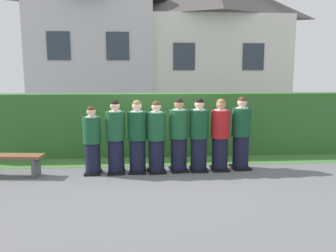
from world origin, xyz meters
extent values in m
plane|color=slate|center=(0.00, 0.00, 0.00)|extent=(60.00, 60.00, 0.00)
cylinder|color=black|center=(-1.68, -0.07, 0.35)|extent=(0.33, 0.33, 0.70)
cube|color=black|center=(-1.68, -0.07, 0.03)|extent=(0.36, 0.44, 0.05)
cylinder|color=#19512D|center=(-1.68, -0.07, 0.99)|extent=(0.40, 0.40, 0.58)
cylinder|color=white|center=(-1.68, -0.07, 1.28)|extent=(0.25, 0.25, 0.03)
cube|color=navy|center=(-1.68, 0.12, 1.10)|extent=(0.04, 0.01, 0.25)
sphere|color=beige|center=(-1.68, -0.07, 1.40)|extent=(0.20, 0.20, 0.20)
sphere|color=#472D19|center=(-1.68, -0.07, 1.43)|extent=(0.18, 0.18, 0.18)
cube|color=white|center=(-1.68, 0.19, 0.90)|extent=(0.15, 0.01, 0.20)
cylinder|color=black|center=(-1.17, -0.04, 0.38)|extent=(0.36, 0.36, 0.76)
cube|color=black|center=(-1.17, -0.04, 0.03)|extent=(0.41, 0.50, 0.05)
cylinder|color=#19512D|center=(-1.17, -0.04, 1.08)|extent=(0.43, 0.43, 0.63)
cylinder|color=white|center=(-1.17, -0.04, 1.39)|extent=(0.27, 0.27, 0.03)
cube|color=navy|center=(-1.19, 0.16, 1.20)|extent=(0.04, 0.01, 0.28)
sphere|color=beige|center=(-1.17, -0.04, 1.52)|extent=(0.22, 0.22, 0.22)
sphere|color=black|center=(-1.17, -0.04, 1.55)|extent=(0.20, 0.20, 0.20)
cube|color=white|center=(-1.19, 0.24, 0.98)|extent=(0.15, 0.02, 0.20)
cylinder|color=black|center=(-0.69, -0.02, 0.38)|extent=(0.36, 0.36, 0.76)
cube|color=black|center=(-0.69, -0.02, 0.03)|extent=(0.39, 0.48, 0.05)
cylinder|color=#144728|center=(-0.69, -0.02, 1.07)|extent=(0.43, 0.43, 0.62)
cylinder|color=white|center=(-0.69, -0.02, 1.39)|extent=(0.26, 0.26, 0.03)
cube|color=#236038|center=(-0.69, 0.18, 1.19)|extent=(0.04, 0.01, 0.27)
sphere|color=beige|center=(-0.69, -0.02, 1.51)|extent=(0.21, 0.21, 0.21)
sphere|color=olive|center=(-0.69, -0.02, 1.54)|extent=(0.20, 0.20, 0.20)
cube|color=white|center=(-0.69, 0.25, 0.97)|extent=(0.15, 0.01, 0.20)
cylinder|color=black|center=(-0.26, -0.04, 0.37)|extent=(0.36, 0.36, 0.75)
cube|color=black|center=(-0.26, -0.04, 0.03)|extent=(0.43, 0.51, 0.05)
cylinder|color=#19512D|center=(-0.26, -0.04, 1.06)|extent=(0.42, 0.42, 0.62)
cylinder|color=white|center=(-0.26, -0.04, 1.37)|extent=(0.26, 0.26, 0.03)
cube|color=#236038|center=(-0.29, 0.16, 1.18)|extent=(0.04, 0.02, 0.27)
sphere|color=beige|center=(-0.26, -0.04, 1.49)|extent=(0.21, 0.21, 0.21)
sphere|color=#472D19|center=(-0.26, -0.04, 1.53)|extent=(0.19, 0.19, 0.19)
cube|color=white|center=(-0.30, 0.23, 0.96)|extent=(0.15, 0.03, 0.20)
cylinder|color=black|center=(0.25, 0.02, 0.39)|extent=(0.37, 0.37, 0.77)
cube|color=black|center=(0.25, 0.02, 0.03)|extent=(0.44, 0.52, 0.05)
cylinder|color=#19512D|center=(0.25, 0.02, 1.09)|extent=(0.44, 0.44, 0.64)
cylinder|color=white|center=(0.25, 0.02, 1.41)|extent=(0.27, 0.27, 0.03)
cube|color=#236038|center=(0.22, 0.23, 1.22)|extent=(0.04, 0.02, 0.28)
sphere|color=tan|center=(0.25, 0.02, 1.54)|extent=(0.22, 0.22, 0.22)
sphere|color=black|center=(0.25, 0.02, 1.58)|extent=(0.20, 0.20, 0.20)
cube|color=white|center=(0.21, 0.30, 0.99)|extent=(0.15, 0.03, 0.20)
cylinder|color=black|center=(0.71, 0.01, 0.38)|extent=(0.37, 0.37, 0.77)
cube|color=black|center=(0.71, 0.01, 0.03)|extent=(0.39, 0.48, 0.05)
cylinder|color=#144728|center=(0.71, 0.01, 1.09)|extent=(0.44, 0.44, 0.64)
cylinder|color=white|center=(0.71, 0.01, 1.41)|extent=(0.27, 0.27, 0.03)
cube|color=navy|center=(0.71, 0.22, 1.22)|extent=(0.04, 0.01, 0.28)
sphere|color=beige|center=(0.71, 0.01, 1.53)|extent=(0.22, 0.22, 0.22)
sphere|color=black|center=(0.71, 0.01, 1.57)|extent=(0.20, 0.20, 0.20)
cube|color=white|center=(0.71, 0.29, 0.99)|extent=(0.15, 0.01, 0.20)
cylinder|color=black|center=(1.21, 0.03, 0.38)|extent=(0.36, 0.36, 0.76)
cube|color=black|center=(1.21, 0.03, 0.03)|extent=(0.39, 0.48, 0.05)
cylinder|color=#AD191E|center=(1.21, 0.03, 1.08)|extent=(0.43, 0.43, 0.63)
cylinder|color=white|center=(1.21, 0.03, 1.40)|extent=(0.27, 0.27, 0.03)
cube|color=navy|center=(1.21, 0.24, 1.20)|extent=(0.04, 0.01, 0.28)
sphere|color=tan|center=(1.21, 0.03, 1.52)|extent=(0.22, 0.22, 0.22)
sphere|color=olive|center=(1.21, 0.03, 1.56)|extent=(0.20, 0.20, 0.20)
cylinder|color=black|center=(1.72, 0.10, 0.39)|extent=(0.37, 0.37, 0.78)
cube|color=black|center=(1.72, 0.10, 0.03)|extent=(0.44, 0.53, 0.05)
cylinder|color=#144728|center=(1.72, 0.10, 1.10)|extent=(0.44, 0.44, 0.65)
cylinder|color=white|center=(1.72, 0.10, 1.43)|extent=(0.27, 0.27, 0.03)
cube|color=navy|center=(1.69, 0.31, 1.23)|extent=(0.04, 0.02, 0.28)
sphere|color=beige|center=(1.72, 0.10, 1.56)|extent=(0.22, 0.22, 0.22)
sphere|color=#472D19|center=(1.72, 0.10, 1.60)|extent=(0.20, 0.20, 0.20)
cube|color=white|center=(1.69, 0.38, 1.01)|extent=(0.15, 0.02, 0.20)
cube|color=#33662D|center=(0.00, 1.67, 0.84)|extent=(11.01, 0.70, 1.69)
cube|color=silver|center=(-2.69, 7.90, 2.65)|extent=(5.10, 3.10, 5.30)
cube|color=#2D3842|center=(-3.84, 6.33, 3.28)|extent=(0.90, 0.04, 1.10)
cube|color=#2D3842|center=(-1.54, 6.33, 3.28)|extent=(0.90, 0.04, 1.10)
cube|color=silver|center=(2.59, 8.11, 2.34)|extent=(6.46, 3.03, 4.67)
cube|color=#2D3842|center=(1.14, 6.58, 2.90)|extent=(0.90, 0.04, 1.10)
cube|color=#2D3842|center=(4.05, 6.58, 2.90)|extent=(0.90, 0.04, 1.10)
cube|color=brown|center=(-3.44, -0.14, 0.45)|extent=(1.43, 0.51, 0.06)
cube|color=#4C4C51|center=(-2.89, -0.19, 0.21)|extent=(0.11, 0.33, 0.42)
cube|color=#477A38|center=(0.00, 0.87, 0.00)|extent=(11.01, 0.90, 0.01)
camera|label=1|loc=(-0.54, -7.50, 2.23)|focal=36.19mm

